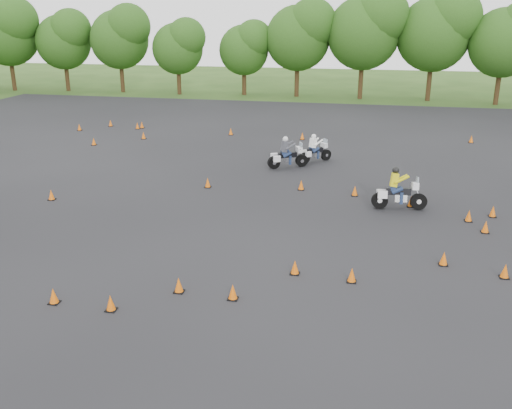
# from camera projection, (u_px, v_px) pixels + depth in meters

# --- Properties ---
(ground) EXTENTS (140.00, 140.00, 0.00)m
(ground) POSITION_uv_depth(u_px,v_px,m) (231.00, 281.00, 17.96)
(ground) COLOR #2D5119
(ground) RESTS_ON ground
(asphalt_pad) EXTENTS (62.00, 62.00, 0.00)m
(asphalt_pad) POSITION_uv_depth(u_px,v_px,m) (266.00, 217.00, 23.53)
(asphalt_pad) COLOR black
(asphalt_pad) RESTS_ON ground
(treeline) EXTENTS (86.74, 32.20, 10.75)m
(treeline) POSITION_uv_depth(u_px,v_px,m) (364.00, 52.00, 48.91)
(treeline) COLOR #254C15
(treeline) RESTS_ON ground
(traffic_cones) EXTENTS (36.47, 32.62, 0.45)m
(traffic_cones) POSITION_uv_depth(u_px,v_px,m) (284.00, 213.00, 23.30)
(traffic_cones) COLOR #E25F09
(traffic_cones) RESTS_ON asphalt_pad
(rider_grey) EXTENTS (2.33, 1.68, 1.75)m
(rider_grey) POSITION_uv_depth(u_px,v_px,m) (288.00, 152.00, 30.58)
(rider_grey) COLOR #424249
(rider_grey) RESTS_ON ground
(rider_yellow) EXTENTS (2.41, 0.99, 1.81)m
(rider_yellow) POSITION_uv_depth(u_px,v_px,m) (400.00, 189.00, 24.08)
(rider_yellow) COLOR gold
(rider_yellow) RESTS_ON ground
(rider_white) EXTENTS (1.97, 1.86, 1.60)m
(rider_white) POSITION_uv_depth(u_px,v_px,m) (316.00, 148.00, 31.79)
(rider_white) COLOR white
(rider_white) RESTS_ON ground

